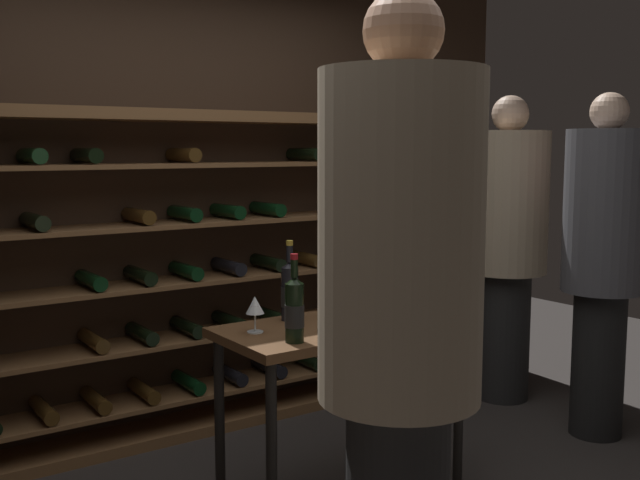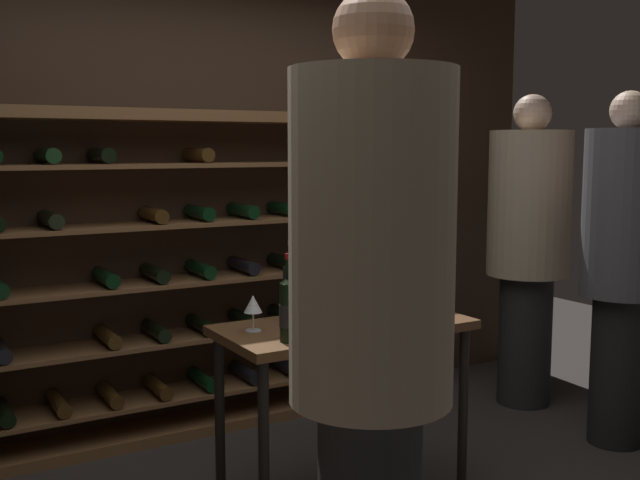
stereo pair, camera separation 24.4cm
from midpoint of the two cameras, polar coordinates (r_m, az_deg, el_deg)
back_wall at (r=4.38m, az=-8.86°, el=3.71°), size 5.02×0.10×2.68m
wine_rack at (r=4.30m, az=-5.78°, el=-2.52°), size 2.63×0.32×1.78m
tasting_table at (r=3.35m, az=3.94°, el=-7.99°), size 1.11×0.53×0.82m
person_host_in_suit at (r=4.32m, az=23.39°, el=-0.90°), size 0.43×0.44×1.87m
person_bystander_dark_jacket at (r=2.17m, az=7.10°, el=-5.71°), size 0.47×0.47×2.01m
person_bystander_red_print at (r=4.81m, az=16.84°, el=0.18°), size 0.50×0.50×1.90m
wine_bottle_red_label at (r=3.35m, az=-0.08°, el=-3.83°), size 0.08×0.08×0.36m
wine_bottle_black_capsule at (r=2.98m, az=-0.01°, el=-5.25°), size 0.08×0.08×0.35m
wine_bottle_amber_reserve at (r=3.57m, az=7.60°, el=-3.40°), size 0.07×0.07×0.33m
wine_glass_stemmed_right at (r=3.15m, az=-2.86°, el=-4.98°), size 0.08×0.08×0.15m
wine_glass_stemmed_center at (r=3.43m, az=5.27°, el=-3.93°), size 0.07×0.07×0.16m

